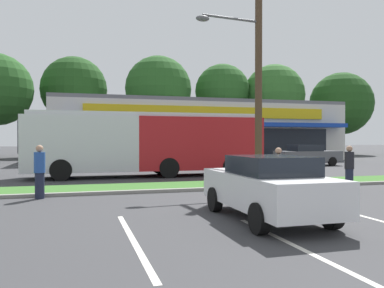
{
  "coord_description": "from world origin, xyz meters",
  "views": [
    {
      "loc": [
        -5.24,
        -1.11,
        1.89
      ],
      "look_at": [
        0.33,
        18.1,
        1.68
      ],
      "focal_mm": 36.97,
      "sensor_mm": 36.0,
      "label": 1
    }
  ],
  "objects": [
    {
      "name": "storefront_building",
      "position": [
        5.56,
        36.58,
        2.71
      ],
      "size": [
        26.07,
        14.52,
        5.42
      ],
      "color": "beige",
      "rests_on": "ground_plane"
    },
    {
      "name": "pedestrian_by_pole",
      "position": [
        4.43,
        11.3,
        0.84
      ],
      "size": [
        0.34,
        0.34,
        1.67
      ],
      "rotation": [
        0.0,
        0.0,
        1.71
      ],
      "color": "#1E2338",
      "rests_on": "ground_plane"
    },
    {
      "name": "car_5",
      "position": [
        -2.46,
        24.43,
        0.76
      ],
      "size": [
        4.39,
        1.91,
        1.48
      ],
      "color": "navy",
      "rests_on": "ground_plane"
    },
    {
      "name": "parking_stripe_0",
      "position": [
        -4.24,
        6.3,
        0.0
      ],
      "size": [
        0.12,
        4.8,
        0.01
      ],
      "primitive_type": "cube",
      "color": "silver",
      "rests_on": "ground_plane"
    },
    {
      "name": "pedestrian_near_bench",
      "position": [
        1.22,
        10.77,
        0.82
      ],
      "size": [
        0.33,
        0.33,
        1.63
      ],
      "rotation": [
        0.0,
        0.0,
        5.36
      ],
      "color": "#47423D",
      "rests_on": "ground_plane"
    },
    {
      "name": "parking_stripe_1",
      "position": [
        -1.52,
        5.07,
        0.0
      ],
      "size": [
        0.12,
        4.8,
        0.01
      ],
      "primitive_type": "cube",
      "color": "silver",
      "rests_on": "ground_plane"
    },
    {
      "name": "curb_lip",
      "position": [
        0.0,
        12.78,
        0.06
      ],
      "size": [
        56.0,
        0.24,
        0.12
      ],
      "primitive_type": "cube",
      "color": "gray",
      "rests_on": "ground_plane"
    },
    {
      "name": "grass_median",
      "position": [
        0.0,
        14.0,
        0.06
      ],
      "size": [
        56.0,
        2.2,
        0.12
      ],
      "primitive_type": "cube",
      "color": "#386B28",
      "rests_on": "ground_plane"
    },
    {
      "name": "tree_right",
      "position": [
        18.34,
        43.42,
        7.48
      ],
      "size": [
        7.58,
        7.58,
        11.28
      ],
      "color": "#473323",
      "rests_on": "ground_plane"
    },
    {
      "name": "utility_pole",
      "position": [
        2.0,
        14.2,
        5.12
      ],
      "size": [
        3.07,
        2.4,
        9.56
      ],
      "color": "#4C3826",
      "rests_on": "ground_plane"
    },
    {
      "name": "tree_far_right",
      "position": [
        27.57,
        42.65,
        6.57
      ],
      "size": [
        8.01,
        8.01,
        10.58
      ],
      "color": "#473323",
      "rests_on": "ground_plane"
    },
    {
      "name": "city_bus",
      "position": [
        -1.79,
        19.11,
        1.77
      ],
      "size": [
        12.04,
        2.77,
        3.25
      ],
      "rotation": [
        0.0,
        0.0,
        3.13
      ],
      "color": "#AD191E",
      "rests_on": "ground_plane"
    },
    {
      "name": "car_2",
      "position": [
        -0.92,
        7.35,
        0.79
      ],
      "size": [
        1.9,
        4.27,
        1.52
      ],
      "rotation": [
        0.0,
        0.0,
        1.57
      ],
      "color": "silver",
      "rests_on": "ground_plane"
    },
    {
      "name": "tree_mid",
      "position": [
        3.86,
        44.48,
        7.8
      ],
      "size": [
        7.76,
        7.76,
        11.7
      ],
      "color": "#473323",
      "rests_on": "ground_plane"
    },
    {
      "name": "pedestrian_mid",
      "position": [
        -6.41,
        12.41,
        0.87
      ],
      "size": [
        0.35,
        0.35,
        1.72
      ],
      "rotation": [
        0.0,
        0.0,
        2.07
      ],
      "color": "#1E2338",
      "rests_on": "ground_plane"
    },
    {
      "name": "car_0",
      "position": [
        10.94,
        24.31,
        0.78
      ],
      "size": [
        4.73,
        1.94,
        1.51
      ],
      "color": "#515459",
      "rests_on": "ground_plane"
    },
    {
      "name": "tree_mid_right",
      "position": [
        11.9,
        44.56,
        7.83
      ],
      "size": [
        6.7,
        6.7,
        11.2
      ],
      "color": "#473323",
      "rests_on": "ground_plane"
    },
    {
      "name": "tree_mid_left",
      "position": [
        -5.61,
        45.76,
        7.6
      ],
      "size": [
        7.41,
        7.41,
        11.31
      ],
      "color": "#473323",
      "rests_on": "ground_plane"
    }
  ]
}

